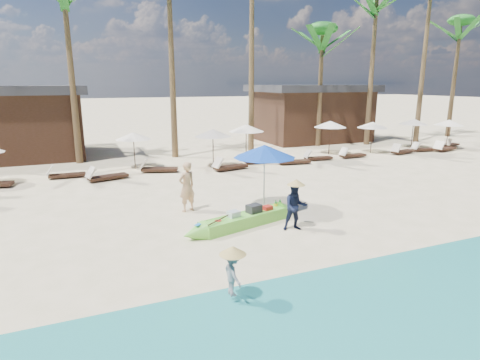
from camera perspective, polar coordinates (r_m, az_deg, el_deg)
name	(u,v)px	position (r m, az deg, el deg)	size (l,w,h in m)	color
ground	(220,243)	(11.57, -2.91, -8.99)	(240.00, 240.00, 0.00)	beige
wet_sand_strip	(318,347)	(7.63, 11.02, -22.27)	(240.00, 4.50, 0.01)	tan
green_canoe	(244,220)	(12.82, 0.62, -5.65)	(4.89, 1.63, 0.63)	#6FD440
tourist	(187,187)	(14.22, -7.57, -0.96)	(0.65, 0.43, 1.79)	tan
vendor_green	(295,207)	(12.45, 7.88, -3.78)	(0.73, 0.57, 1.50)	#121932
vendor_yellow	(233,273)	(8.40, -1.03, -13.15)	(0.62, 0.36, 0.96)	gray
blue_umbrella	(265,151)	(13.98, 3.51, 4.10)	(2.20, 2.20, 2.37)	#99999E
lounger_4_right	(64,174)	(20.97, -23.72, 0.77)	(1.75, 0.58, 0.59)	#351E15
resort_parasol_5	(133,136)	(21.86, -14.93, 6.08)	(1.88, 1.88, 1.94)	#351E15
lounger_5_left	(105,176)	(19.76, -18.63, 0.54)	(1.99, 1.07, 0.65)	#351E15
resort_parasol_6	(213,133)	(21.44, -3.88, 6.70)	(2.02, 2.02, 2.08)	#351E15
lounger_6_left	(157,168)	(20.90, -11.74, 1.66)	(1.99, 1.19, 0.65)	#351E15
lounger_6_right	(229,166)	(20.95, -1.64, 1.97)	(2.01, 0.98, 0.65)	#351E15
resort_parasol_7	(246,128)	(23.25, 0.88, 7.41)	(2.08, 2.08, 2.14)	#351E15
lounger_7_left	(257,160)	(22.72, 2.41, 2.85)	(1.79, 0.60, 0.60)	#351E15
lounger_7_right	(292,161)	(22.66, 7.39, 2.75)	(1.96, 0.85, 0.64)	#351E15
resort_parasol_8	(330,124)	(26.20, 12.72, 7.75)	(2.06, 2.06, 2.12)	#351E15
lounger_8_left	(317,157)	(24.08, 10.83, 3.21)	(1.77, 0.76, 0.58)	#351E15
resort_parasol_9	(373,125)	(27.43, 18.33, 7.45)	(1.96, 1.96, 2.02)	#351E15
lounger_9_left	(351,155)	(25.39, 15.56, 3.49)	(1.78, 0.63, 0.60)	#351E15
lounger_9_right	(402,151)	(27.83, 22.03, 3.87)	(1.92, 0.90, 0.63)	#351E15
resort_parasol_10	(414,122)	(30.69, 23.47, 7.62)	(1.97, 1.97, 2.03)	#351E15
lounger_10_left	(423,149)	(29.37, 24.53, 4.07)	(1.75, 0.72, 0.58)	#351E15
lounger_10_right	(444,148)	(30.10, 27.02, 4.07)	(2.04, 1.01, 0.66)	#351E15
resort_parasol_11	(449,123)	(31.13, 27.59, 7.25)	(1.96, 1.96, 2.02)	#351E15
lounger_11_left	(451,144)	(32.43, 27.76, 4.52)	(1.75, 0.97, 0.57)	#351E15
palm_3	(64,2)	(24.69, -23.69, 22.19)	(2.08, 2.08, 10.52)	brown
palm_6	(322,44)	(29.68, 11.60, 18.40)	(2.08, 2.08, 8.51)	brown
palm_7	(376,16)	(31.47, 18.75, 21.26)	(2.08, 2.08, 11.08)	brown
palm_8	(430,1)	(34.47, 25.41, 21.97)	(2.08, 2.08, 12.70)	brown
palm_9	(459,38)	(38.97, 28.74, 17.35)	(2.08, 2.08, 9.82)	brown
pavilion_east	(310,112)	(32.77, 9.95, 9.48)	(8.80, 6.60, 4.30)	#351E15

